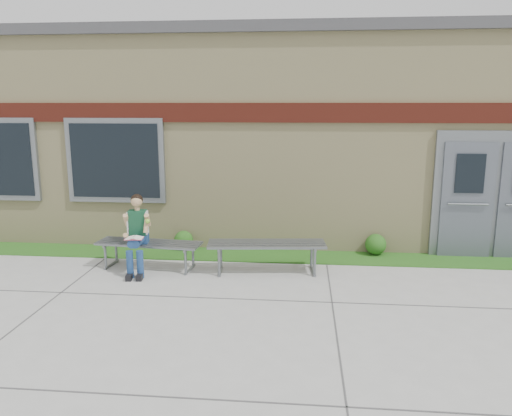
# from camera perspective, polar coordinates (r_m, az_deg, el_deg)

# --- Properties ---
(ground) EXTENTS (80.00, 80.00, 0.00)m
(ground) POSITION_cam_1_polar(r_m,az_deg,el_deg) (6.80, 0.30, -12.06)
(ground) COLOR #9E9E99
(ground) RESTS_ON ground
(grass_strip) EXTENTS (16.00, 0.80, 0.02)m
(grass_strip) POSITION_cam_1_polar(r_m,az_deg,el_deg) (9.23, 1.75, -5.50)
(grass_strip) COLOR #1D4C14
(grass_strip) RESTS_ON ground
(school_building) EXTENTS (16.20, 6.22, 4.20)m
(school_building) POSITION_cam_1_polar(r_m,az_deg,el_deg) (12.22, 2.85, 8.72)
(school_building) COLOR beige
(school_building) RESTS_ON ground
(bench_left) EXTENTS (1.81, 0.66, 0.46)m
(bench_left) POSITION_cam_1_polar(r_m,az_deg,el_deg) (8.68, -12.11, -4.51)
(bench_left) COLOR slate
(bench_left) RESTS_ON ground
(bench_right) EXTENTS (1.98, 0.73, 0.50)m
(bench_right) POSITION_cam_1_polar(r_m,az_deg,el_deg) (8.30, 1.22, -4.76)
(bench_right) COLOR slate
(bench_right) RESTS_ON ground
(girl) EXTENTS (0.48, 0.77, 1.30)m
(girl) POSITION_cam_1_polar(r_m,az_deg,el_deg) (8.46, -13.46, -2.67)
(girl) COLOR navy
(girl) RESTS_ON ground
(shrub_mid) EXTENTS (0.36, 0.36, 0.36)m
(shrub_mid) POSITION_cam_1_polar(r_m,az_deg,el_deg) (9.67, -8.28, -3.65)
(shrub_mid) COLOR #1D4C14
(shrub_mid) RESTS_ON grass_strip
(shrub_east) EXTENTS (0.39, 0.39, 0.39)m
(shrub_east) POSITION_cam_1_polar(r_m,az_deg,el_deg) (9.50, 13.52, -4.06)
(shrub_east) COLOR #1D4C14
(shrub_east) RESTS_ON grass_strip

